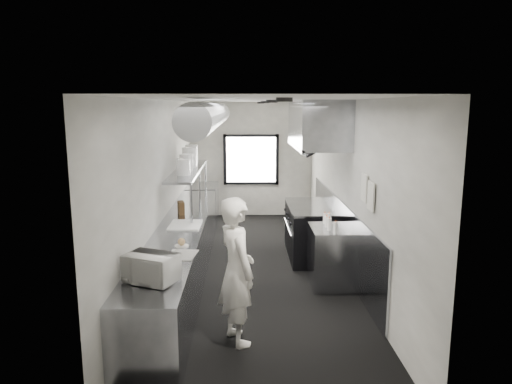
{
  "coord_description": "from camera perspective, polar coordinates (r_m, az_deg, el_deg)",
  "views": [
    {
      "loc": [
        -0.19,
        -7.52,
        2.72
      ],
      "look_at": [
        0.01,
        -0.2,
        1.36
      ],
      "focal_mm": 33.02,
      "sensor_mm": 36.0,
      "label": 1
    }
  ],
  "objects": [
    {
      "name": "squeeze_bottle_d",
      "position": [
        7.28,
        8.83,
        -3.32
      ],
      "size": [
        0.07,
        0.07,
        0.19
      ],
      "primitive_type": "cylinder",
      "rotation": [
        0.0,
        0.0,
        0.06
      ],
      "color": "silver",
      "rests_on": "bottle_station"
    },
    {
      "name": "small_plate",
      "position": [
        6.26,
        -9.0,
        -6.47
      ],
      "size": [
        0.22,
        0.22,
        0.02
      ],
      "primitive_type": "cylinder",
      "rotation": [
        0.0,
        0.0,
        -0.21
      ],
      "color": "white",
      "rests_on": "prep_counter"
    },
    {
      "name": "plate_stack_d",
      "position": [
        9.44,
        -7.81,
        4.54
      ],
      "size": [
        0.31,
        0.31,
        0.37
      ],
      "primitive_type": "cylinder",
      "rotation": [
        0.0,
        0.0,
        -0.36
      ],
      "color": "white",
      "rests_on": "pass_shelf"
    },
    {
      "name": "far_work_table",
      "position": [
        11.0,
        -6.52,
        -1.48
      ],
      "size": [
        0.7,
        1.2,
        0.9
      ],
      "primitive_type": "cube",
      "color": "gray",
      "rests_on": "floor"
    },
    {
      "name": "plate_stack_b",
      "position": [
        8.39,
        -8.43,
        3.55
      ],
      "size": [
        0.26,
        0.26,
        0.3
      ],
      "primitive_type": "cylinder",
      "rotation": [
        0.0,
        0.0,
        0.11
      ],
      "color": "white",
      "rests_on": "pass_shelf"
    },
    {
      "name": "microwave",
      "position": [
        5.09,
        -12.62,
        -8.97
      ],
      "size": [
        0.6,
        0.54,
        0.29
      ],
      "primitive_type": "imported",
      "rotation": [
        0.0,
        0.0,
        -0.41
      ],
      "color": "silver",
      "rests_on": "prep_counter"
    },
    {
      "name": "exhaust_hood",
      "position": [
        8.33,
        7.42,
        8.14
      ],
      "size": [
        0.81,
        2.2,
        0.88
      ],
      "color": "gray",
      "rests_on": "ceiling"
    },
    {
      "name": "ceiling",
      "position": [
        7.52,
        -0.1,
        11.11
      ],
      "size": [
        3.0,
        8.0,
        0.01
      ],
      "primitive_type": "cube",
      "color": "silver",
      "rests_on": "wall_back"
    },
    {
      "name": "cutting_board",
      "position": [
        7.31,
        -8.57,
        -3.96
      ],
      "size": [
        0.48,
        0.64,
        0.02
      ],
      "primitive_type": "cube",
      "rotation": [
        0.0,
        0.0,
        -0.02
      ],
      "color": "silver",
      "rests_on": "prep_counter"
    },
    {
      "name": "wall_right",
      "position": [
        7.82,
        10.96,
        0.59
      ],
      "size": [
        0.02,
        8.0,
        2.8
      ],
      "primitive_type": "cube",
      "color": "beige",
      "rests_on": "floor"
    },
    {
      "name": "plate_stack_a",
      "position": [
        7.9,
        -8.79,
        2.98
      ],
      "size": [
        0.24,
        0.24,
        0.27
      ],
      "primitive_type": "cylinder",
      "rotation": [
        0.0,
        0.0,
        0.04
      ],
      "color": "white",
      "rests_on": "pass_shelf"
    },
    {
      "name": "knife_block",
      "position": [
        8.05,
        -9.06,
        -1.91
      ],
      "size": [
        0.15,
        0.22,
        0.22
      ],
      "primitive_type": "cube",
      "rotation": [
        0.0,
        0.0,
        0.3
      ],
      "color": "#4D371B",
      "rests_on": "prep_counter"
    },
    {
      "name": "squeeze_bottle_c",
      "position": [
        7.19,
        8.56,
        -3.59
      ],
      "size": [
        0.07,
        0.07,
        0.17
      ],
      "primitive_type": "cylinder",
      "rotation": [
        0.0,
        0.0,
        0.25
      ],
      "color": "silver",
      "rests_on": "bottle_station"
    },
    {
      "name": "notice_sheet_a",
      "position": [
        6.63,
        12.98,
        0.5
      ],
      "size": [
        0.02,
        0.28,
        0.38
      ],
      "primitive_type": "cube",
      "color": "silver",
      "rests_on": "wall_right"
    },
    {
      "name": "plate_stack_c",
      "position": [
        8.87,
        -8.05,
        4.17
      ],
      "size": [
        0.34,
        0.34,
        0.38
      ],
      "primitive_type": "cylinder",
      "rotation": [
        0.0,
        0.0,
        -0.33
      ],
      "color": "white",
      "rests_on": "pass_shelf"
    },
    {
      "name": "pass_shelf",
      "position": [
        8.66,
        -8.17,
        2.53
      ],
      "size": [
        0.45,
        3.0,
        0.68
      ],
      "color": "gray",
      "rests_on": "prep_counter"
    },
    {
      "name": "newspaper",
      "position": [
        5.9,
        -8.99,
        -7.54
      ],
      "size": [
        0.39,
        0.46,
        0.01
      ],
      "primitive_type": "cube",
      "rotation": [
        0.0,
        0.0,
        -0.12
      ],
      "color": "beige",
      "rests_on": "prep_counter"
    },
    {
      "name": "wall_left",
      "position": [
        7.75,
        -11.25,
        0.48
      ],
      "size": [
        0.02,
        8.0,
        2.8
      ],
      "primitive_type": "cube",
      "color": "beige",
      "rests_on": "floor"
    },
    {
      "name": "wall_cladding",
      "position": [
        8.29,
        10.18,
        -4.85
      ],
      "size": [
        0.03,
        5.5,
        1.1
      ],
      "primitive_type": "cube",
      "color": "gray",
      "rests_on": "wall_right"
    },
    {
      "name": "prep_counter",
      "position": [
        7.44,
        -8.95,
        -7.4
      ],
      "size": [
        0.7,
        6.0,
        0.9
      ],
      "primitive_type": "cube",
      "color": "gray",
      "rests_on": "floor"
    },
    {
      "name": "squeeze_bottle_e",
      "position": [
        7.41,
        8.33,
        -3.18
      ],
      "size": [
        0.06,
        0.06,
        0.16
      ],
      "primitive_type": "cylinder",
      "rotation": [
        0.0,
        0.0,
        0.19
      ],
      "color": "silver",
      "rests_on": "bottle_station"
    },
    {
      "name": "pastry",
      "position": [
        6.24,
        -9.02,
        -5.97
      ],
      "size": [
        0.1,
        0.1,
        0.1
      ],
      "primitive_type": "sphere",
      "color": "tan",
      "rests_on": "small_plate"
    },
    {
      "name": "squeeze_bottle_a",
      "position": [
        6.86,
        9.6,
        -4.31
      ],
      "size": [
        0.06,
        0.06,
        0.17
      ],
      "primitive_type": "cylinder",
      "rotation": [
        0.0,
        0.0,
        -0.09
      ],
      "color": "silver",
      "rests_on": "bottle_station"
    },
    {
      "name": "squeeze_bottle_b",
      "position": [
        7.01,
        8.86,
        -3.89
      ],
      "size": [
        0.07,
        0.07,
        0.18
      ],
      "primitive_type": "cylinder",
      "rotation": [
        0.0,
        0.0,
        -0.21
      ],
      "color": "silver",
      "rests_on": "bottle_station"
    },
    {
      "name": "deli_tub_b",
      "position": [
        5.52,
        -13.47,
        -8.48
      ],
      "size": [
        0.19,
        0.19,
        0.11
      ],
      "primitive_type": "cylinder",
      "rotation": [
        0.0,
        0.0,
        -0.38
      ],
      "color": "beige",
      "rests_on": "prep_counter"
    },
    {
      "name": "bottle_station",
      "position": [
        7.31,
        9.18,
        -7.73
      ],
      "size": [
        0.65,
        0.8,
        0.9
      ],
      "primitive_type": "cube",
      "color": "gray",
      "rests_on": "floor"
    },
    {
      "name": "range",
      "position": [
        8.61,
        6.73,
        -4.73
      ],
      "size": [
        0.88,
        1.6,
        0.94
      ],
      "color": "black",
      "rests_on": "floor"
    },
    {
      "name": "deli_tub_a",
      "position": [
        5.49,
        -12.94,
        -8.62
      ],
      "size": [
        0.16,
        0.16,
        0.09
      ],
      "primitive_type": "cylinder",
      "rotation": [
        0.0,
        0.0,
        0.26
      ],
      "color": "beige",
      "rests_on": "prep_counter"
    },
    {
      "name": "service_window",
      "position": [
        11.56,
        -0.59,
        3.94
      ],
      "size": [
        1.36,
        0.05,
        1.25
      ],
      "color": "white",
      "rests_on": "wall_back"
    },
    {
      "name": "line_cook",
      "position": [
        5.45,
        -2.36,
        -9.49
      ],
      "size": [
        0.63,
        0.74,
        1.72
      ],
      "primitive_type": "imported",
      "rotation": [
        0.0,
        0.0,
        1.99
      ],
      "color": "silver",
      "rests_on": "floor"
    },
    {
      "name": "hvac_duct",
      "position": [
        7.94,
        -5.29,
        9.23
      ],
      "size": [
        0.4,
        6.4,
        0.4
      ],
      "primitive_type": "cylinder",
      "rotation": [
        1.57,
        0.0,
        0.0
      ],
      "color": "#9CA0A5",
      "rests_on": "ceiling"
    },
    {
      "name": "wall_front",
      "position": [
        3.76,
        1.48,
        -10.02
      ],
      "size": [
        3.0,
        0.02,
        2.8
      ],
      "primitive_type": "cube",
      "color": "beige",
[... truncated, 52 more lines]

